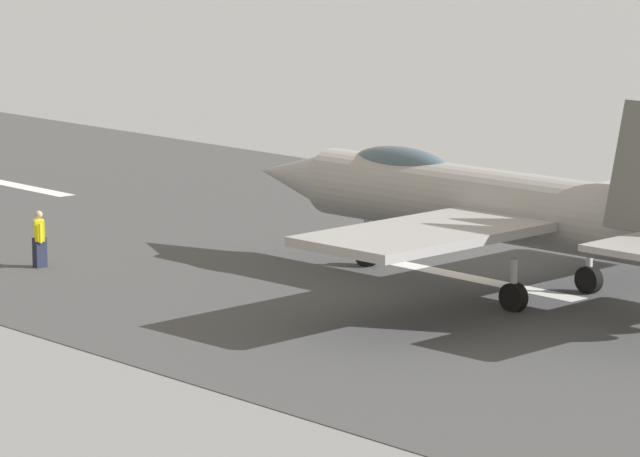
# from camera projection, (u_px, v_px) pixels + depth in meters

# --- Properties ---
(ground_plane) EXTENTS (400.00, 400.00, 0.00)m
(ground_plane) POSITION_uv_depth(u_px,v_px,m) (486.00, 282.00, 50.93)
(ground_plane) COLOR slate
(runway_strip) EXTENTS (240.00, 26.00, 0.02)m
(runway_strip) POSITION_uv_depth(u_px,v_px,m) (486.00, 282.00, 50.92)
(runway_strip) COLOR #404244
(runway_strip) RESTS_ON ground
(fighter_jet) EXTENTS (17.63, 14.93, 5.64)m
(fighter_jet) POSITION_uv_depth(u_px,v_px,m) (499.00, 203.00, 49.19)
(fighter_jet) COLOR gray
(fighter_jet) RESTS_ON ground
(crew_person) EXTENTS (0.63, 0.45, 1.68)m
(crew_person) POSITION_uv_depth(u_px,v_px,m) (39.00, 239.00, 52.75)
(crew_person) COLOR #1E2338
(crew_person) RESTS_ON ground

